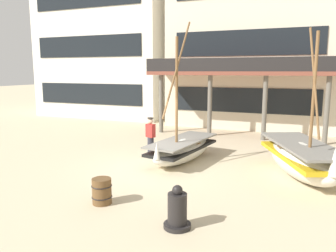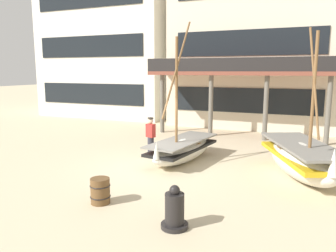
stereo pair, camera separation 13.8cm
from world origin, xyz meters
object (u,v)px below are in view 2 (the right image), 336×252
fishing_boat_near_left (182,149)px  fishing_boat_centre_large (302,159)px  capstan_winch (175,211)px  fisherman_by_hull (151,138)px  harbor_building_annex (113,49)px  harbor_building_main (255,47)px  wooden_barrel (100,191)px

fishing_boat_near_left → fishing_boat_centre_large: 4.41m
fishing_boat_near_left → capstan_winch: size_ratio=5.31×
fishing_boat_near_left → fisherman_by_hull: 1.39m
fishing_boat_centre_large → harbor_building_annex: (-14.66, 11.87, 4.62)m
fishing_boat_centre_large → capstan_winch: 5.66m
fisherman_by_hull → harbor_building_main: size_ratio=0.16×
fisherman_by_hull → wooden_barrel: size_ratio=2.41×
capstan_winch → wooden_barrel: capstan_winch is taller
fishing_boat_near_left → wooden_barrel: fishing_boat_near_left is taller
harbor_building_main → harbor_building_annex: bearing=176.7°
fishing_boat_near_left → fisherman_by_hull: bearing=-177.7°
wooden_barrel → fishing_boat_centre_large: bearing=42.1°
fisherman_by_hull → harbor_building_main: 12.01m
fishing_boat_centre_large → wooden_barrel: fishing_boat_centre_large is taller
capstan_winch → harbor_building_main: bearing=92.5°
wooden_barrel → harbor_building_annex: (-9.70, 16.36, 4.91)m
fishing_boat_near_left → wooden_barrel: size_ratio=7.73×
fishing_boat_centre_large → fisherman_by_hull: bearing=177.3°
harbor_building_annex → wooden_barrel: bearing=-59.3°
harbor_building_main → fishing_boat_near_left: bearing=-95.7°
fishing_boat_centre_large → wooden_barrel: (-4.97, -4.49, -0.29)m
fishing_boat_near_left → wooden_barrel: (-0.57, -4.81, -0.15)m
fishing_boat_near_left → harbor_building_main: (1.09, 10.89, 4.61)m
fishing_boat_near_left → harbor_building_annex: harbor_building_annex is taller
fishing_boat_near_left → fisherman_by_hull: fishing_boat_near_left is taller
fishing_boat_centre_large → wooden_barrel: size_ratio=7.01×
capstan_winch → fisherman_by_hull: bearing=120.8°
fishing_boat_near_left → fisherman_by_hull: size_ratio=3.21×
capstan_winch → wooden_barrel: 2.43m
fishing_boat_near_left → harbor_building_main: 11.88m
fisherman_by_hull → harbor_building_main: (2.44, 10.95, 4.28)m
harbor_building_main → harbor_building_annex: 11.37m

